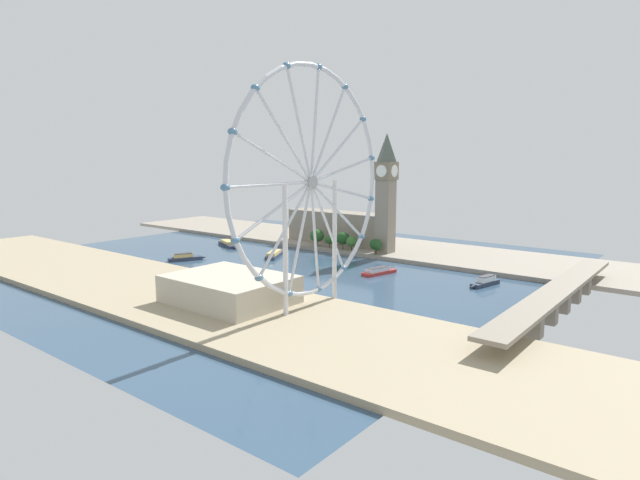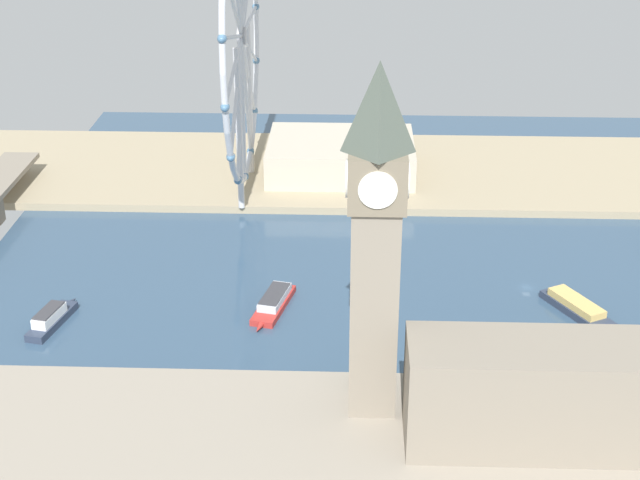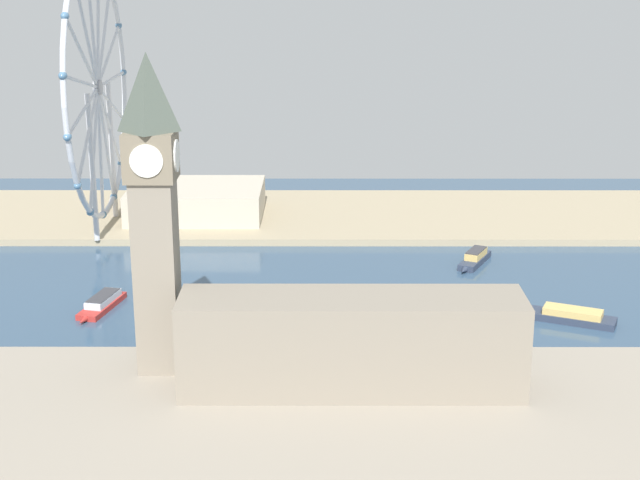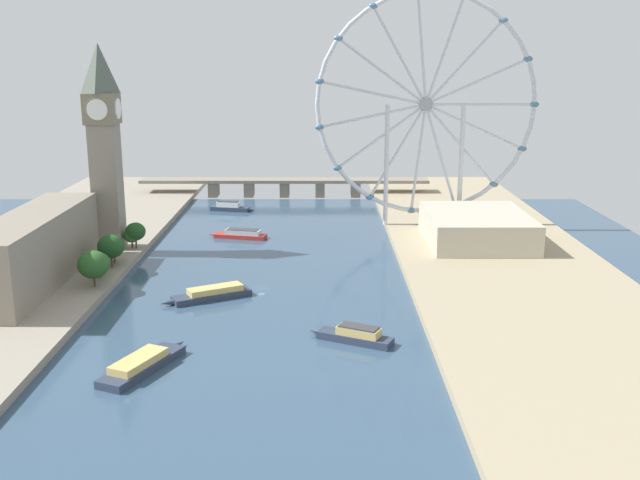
{
  "view_description": "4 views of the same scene",
  "coord_description": "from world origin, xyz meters",
  "px_view_note": "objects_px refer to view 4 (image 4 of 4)",
  "views": [
    {
      "loc": [
        278.63,
        266.55,
        78.88
      ],
      "look_at": [
        -5.57,
        41.94,
        20.46
      ],
      "focal_mm": 29.54,
      "sensor_mm": 36.0,
      "label": 1
    },
    {
      "loc": [
        -286.62,
        58.85,
        149.83
      ],
      "look_at": [
        14.43,
        69.8,
        9.66
      ],
      "focal_mm": 53.98,
      "sensor_mm": 36.0,
      "label": 2
    },
    {
      "loc": [
        -334.29,
        5.54,
        120.59
      ],
      "look_at": [
        17.29,
        6.07,
        15.23
      ],
      "focal_mm": 53.51,
      "sensor_mm": 36.0,
      "label": 3
    },
    {
      "loc": [
        23.38,
        -279.62,
        89.59
      ],
      "look_at": [
        22.78,
        24.42,
        13.7
      ],
      "focal_mm": 41.31,
      "sensor_mm": 36.0,
      "label": 4
    }
  ],
  "objects_px": {
    "tour_boat_2": "(356,335)",
    "tour_boat_3": "(144,364)",
    "clock_tower": "(106,144)",
    "tour_boat_4": "(242,234)",
    "tour_boat_1": "(213,294)",
    "ferris_wheel": "(427,106)",
    "parliament_block": "(35,249)",
    "riverside_hall": "(478,227)",
    "river_bridge": "(286,184)",
    "tour_boat_0": "(232,207)"
  },
  "relations": [
    {
      "from": "riverside_hall",
      "to": "tour_boat_2",
      "type": "height_order",
      "value": "riverside_hall"
    },
    {
      "from": "parliament_block",
      "to": "tour_boat_3",
      "type": "height_order",
      "value": "parliament_block"
    },
    {
      "from": "parliament_block",
      "to": "tour_boat_3",
      "type": "bearing_deg",
      "value": -52.03
    },
    {
      "from": "tour_boat_4",
      "to": "riverside_hall",
      "type": "bearing_deg",
      "value": -176.83
    },
    {
      "from": "riverside_hall",
      "to": "tour_boat_4",
      "type": "xyz_separation_m",
      "value": [
        -115.43,
        19.55,
        -8.07
      ]
    },
    {
      "from": "ferris_wheel",
      "to": "river_bridge",
      "type": "distance_m",
      "value": 137.16
    },
    {
      "from": "clock_tower",
      "to": "tour_boat_3",
      "type": "distance_m",
      "value": 147.97
    },
    {
      "from": "tour_boat_3",
      "to": "tour_boat_4",
      "type": "distance_m",
      "value": 162.96
    },
    {
      "from": "tour_boat_0",
      "to": "tour_boat_2",
      "type": "relative_size",
      "value": 0.98
    },
    {
      "from": "clock_tower",
      "to": "river_bridge",
      "type": "bearing_deg",
      "value": 63.2
    },
    {
      "from": "riverside_hall",
      "to": "tour_boat_2",
      "type": "relative_size",
      "value": 2.19
    },
    {
      "from": "clock_tower",
      "to": "tour_boat_3",
      "type": "bearing_deg",
      "value": -71.04
    },
    {
      "from": "ferris_wheel",
      "to": "tour_boat_3",
      "type": "bearing_deg",
      "value": -120.43
    },
    {
      "from": "clock_tower",
      "to": "tour_boat_4",
      "type": "xyz_separation_m",
      "value": [
        57.24,
        30.54,
        -49.17
      ]
    },
    {
      "from": "tour_boat_1",
      "to": "tour_boat_2",
      "type": "height_order",
      "value": "tour_boat_2"
    },
    {
      "from": "ferris_wheel",
      "to": "tour_boat_0",
      "type": "bearing_deg",
      "value": 155.42
    },
    {
      "from": "clock_tower",
      "to": "riverside_hall",
      "type": "relative_size",
      "value": 1.51
    },
    {
      "from": "parliament_block",
      "to": "riverside_hall",
      "type": "xyz_separation_m",
      "value": [
        186.65,
        66.95,
        -6.7
      ]
    },
    {
      "from": "tour_boat_1",
      "to": "tour_boat_2",
      "type": "relative_size",
      "value": 1.19
    },
    {
      "from": "tour_boat_4",
      "to": "tour_boat_2",
      "type": "bearing_deg",
      "value": 122.89
    },
    {
      "from": "tour_boat_3",
      "to": "tour_boat_0",
      "type": "bearing_deg",
      "value": 24.22
    },
    {
      "from": "ferris_wheel",
      "to": "clock_tower",
      "type": "bearing_deg",
      "value": -162.08
    },
    {
      "from": "tour_boat_3",
      "to": "ferris_wheel",
      "type": "bearing_deg",
      "value": -6.57
    },
    {
      "from": "riverside_hall",
      "to": "river_bridge",
      "type": "bearing_deg",
      "value": 125.98
    },
    {
      "from": "parliament_block",
      "to": "tour_boat_2",
      "type": "relative_size",
      "value": 3.41
    },
    {
      "from": "river_bridge",
      "to": "tour_boat_2",
      "type": "height_order",
      "value": "river_bridge"
    },
    {
      "from": "tour_boat_1",
      "to": "tour_boat_3",
      "type": "distance_m",
      "value": 66.4
    },
    {
      "from": "clock_tower",
      "to": "tour_boat_3",
      "type": "xyz_separation_m",
      "value": [
        45.35,
        -131.98,
        -49.17
      ]
    },
    {
      "from": "tour_boat_0",
      "to": "parliament_block",
      "type": "bearing_deg",
      "value": -98.32
    },
    {
      "from": "riverside_hall",
      "to": "tour_boat_0",
      "type": "xyz_separation_m",
      "value": [
        -128.79,
        87.36,
        -7.65
      ]
    },
    {
      "from": "tour_boat_2",
      "to": "riverside_hall",
      "type": "bearing_deg",
      "value": -91.61
    },
    {
      "from": "tour_boat_2",
      "to": "tour_boat_0",
      "type": "bearing_deg",
      "value": -46.41
    },
    {
      "from": "clock_tower",
      "to": "ferris_wheel",
      "type": "height_order",
      "value": "ferris_wheel"
    },
    {
      "from": "clock_tower",
      "to": "tour_boat_2",
      "type": "distance_m",
      "value": 162.06
    },
    {
      "from": "ferris_wheel",
      "to": "tour_boat_3",
      "type": "distance_m",
      "value": 219.26
    },
    {
      "from": "tour_boat_2",
      "to": "tour_boat_3",
      "type": "bearing_deg",
      "value": 45.58
    },
    {
      "from": "ferris_wheel",
      "to": "tour_boat_4",
      "type": "bearing_deg",
      "value": -168.91
    },
    {
      "from": "parliament_block",
      "to": "tour_boat_0",
      "type": "bearing_deg",
      "value": 69.45
    },
    {
      "from": "river_bridge",
      "to": "tour_boat_4",
      "type": "distance_m",
      "value": 117.56
    },
    {
      "from": "ferris_wheel",
      "to": "tour_boat_1",
      "type": "xyz_separation_m",
      "value": [
        -95.48,
        -115.53,
        -63.18
      ]
    },
    {
      "from": "parliament_block",
      "to": "tour_boat_2",
      "type": "height_order",
      "value": "parliament_block"
    },
    {
      "from": "tour_boat_3",
      "to": "tour_boat_4",
      "type": "relative_size",
      "value": 1.19
    },
    {
      "from": "parliament_block",
      "to": "clock_tower",
      "type": "bearing_deg",
      "value": 75.97
    },
    {
      "from": "ferris_wheel",
      "to": "riverside_hall",
      "type": "bearing_deg",
      "value": -61.11
    },
    {
      "from": "parliament_block",
      "to": "river_bridge",
      "type": "xyz_separation_m",
      "value": [
        88.11,
        202.68,
        -8.63
      ]
    },
    {
      "from": "parliament_block",
      "to": "tour_boat_2",
      "type": "xyz_separation_m",
      "value": [
        122.61,
        -53.9,
        -14.51
      ]
    },
    {
      "from": "clock_tower",
      "to": "tour_boat_0",
      "type": "distance_m",
      "value": 118.22
    },
    {
      "from": "riverside_hall",
      "to": "river_bridge",
      "type": "distance_m",
      "value": 167.74
    },
    {
      "from": "tour_boat_2",
      "to": "tour_boat_4",
      "type": "relative_size",
      "value": 0.91
    },
    {
      "from": "tour_boat_3",
      "to": "parliament_block",
      "type": "bearing_deg",
      "value": 61.83
    }
  ]
}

